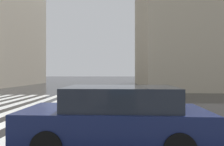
{
  "coord_description": "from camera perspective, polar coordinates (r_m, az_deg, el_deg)",
  "views": [
    {
      "loc": [
        -5.78,
        -4.81,
        1.71
      ],
      "look_at": [
        8.2,
        -4.08,
        1.74
      ],
      "focal_mm": 33.6,
      "sensor_mm": 36.0,
      "label": 1
    }
  ],
  "objects": [
    {
      "name": "car_navy",
      "position": [
        4.88,
        1.08,
        -11.41
      ],
      "size": [
        1.85,
        4.1,
        1.41
      ],
      "color": "navy",
      "rests_on": "ground_plane"
    }
  ]
}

